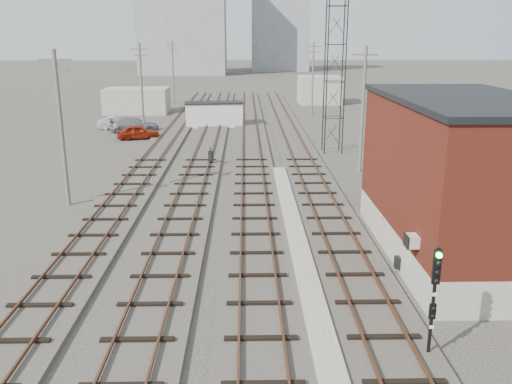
{
  "coord_description": "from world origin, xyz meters",
  "views": [
    {
      "loc": [
        -1.97,
        -10.94,
        9.67
      ],
      "look_at": [
        -1.46,
        14.92,
        2.2
      ],
      "focal_mm": 38.0,
      "sensor_mm": 36.0,
      "label": 1
    }
  ],
  "objects_px": {
    "car_red": "(138,132)",
    "car_silver": "(118,123)",
    "switch_stand": "(211,157)",
    "site_trailer": "(214,114)",
    "car_grey": "(134,125)",
    "signal_mast": "(434,297)"
  },
  "relations": [
    {
      "from": "switch_stand",
      "to": "car_red",
      "type": "bearing_deg",
      "value": 141.38
    },
    {
      "from": "site_trailer",
      "to": "car_grey",
      "type": "relative_size",
      "value": 1.29
    },
    {
      "from": "switch_stand",
      "to": "site_trailer",
      "type": "xyz_separation_m",
      "value": [
        -0.78,
        18.96,
        0.72
      ]
    },
    {
      "from": "switch_stand",
      "to": "car_grey",
      "type": "relative_size",
      "value": 0.26
    },
    {
      "from": "site_trailer",
      "to": "car_grey",
      "type": "distance_m",
      "value": 8.89
    },
    {
      "from": "switch_stand",
      "to": "site_trailer",
      "type": "relative_size",
      "value": 0.2
    },
    {
      "from": "switch_stand",
      "to": "car_red",
      "type": "xyz_separation_m",
      "value": [
        -7.75,
        11.31,
        0.07
      ]
    },
    {
      "from": "signal_mast",
      "to": "car_red",
      "type": "xyz_separation_m",
      "value": [
        -16.13,
        37.64,
        -1.4
      ]
    },
    {
      "from": "car_red",
      "to": "signal_mast",
      "type": "bearing_deg",
      "value": -172.64
    },
    {
      "from": "car_red",
      "to": "car_silver",
      "type": "distance_m",
      "value": 6.62
    },
    {
      "from": "switch_stand",
      "to": "car_silver",
      "type": "bearing_deg",
      "value": 139.57
    },
    {
      "from": "switch_stand",
      "to": "signal_mast",
      "type": "bearing_deg",
      "value": -55.42
    },
    {
      "from": "car_grey",
      "to": "switch_stand",
      "type": "bearing_deg",
      "value": -156.99
    },
    {
      "from": "signal_mast",
      "to": "site_trailer",
      "type": "bearing_deg",
      "value": 101.43
    },
    {
      "from": "site_trailer",
      "to": "car_silver",
      "type": "bearing_deg",
      "value": -174.65
    },
    {
      "from": "site_trailer",
      "to": "car_red",
      "type": "relative_size",
      "value": 1.61
    },
    {
      "from": "signal_mast",
      "to": "site_trailer",
      "type": "xyz_separation_m",
      "value": [
        -9.15,
        45.29,
        -0.74
      ]
    },
    {
      "from": "site_trailer",
      "to": "car_red",
      "type": "distance_m",
      "value": 10.37
    },
    {
      "from": "site_trailer",
      "to": "car_grey",
      "type": "height_order",
      "value": "site_trailer"
    },
    {
      "from": "car_red",
      "to": "car_silver",
      "type": "relative_size",
      "value": 0.97
    },
    {
      "from": "car_grey",
      "to": "site_trailer",
      "type": "bearing_deg",
      "value": -73.4
    },
    {
      "from": "car_grey",
      "to": "car_red",
      "type": "bearing_deg",
      "value": -171.3
    }
  ]
}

